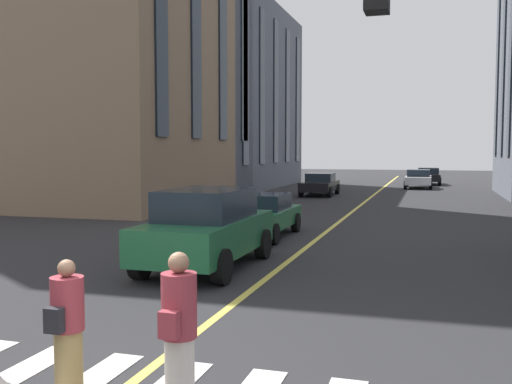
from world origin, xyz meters
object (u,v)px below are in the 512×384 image
at_px(car_green_parked_a, 260,215).
at_px(pedestrian_near, 67,327).
at_px(car_black_trailing, 428,176).
at_px(pedestrian_companion, 179,332).
at_px(car_black_near, 320,184).
at_px(car_green_parked_b, 207,227).
at_px(car_white_mid, 418,179).

bearing_deg(car_green_parked_a, pedestrian_near, -173.93).
bearing_deg(car_black_trailing, pedestrian_companion, 176.97).
height_order(car_black_near, car_green_parked_b, car_green_parked_b).
bearing_deg(car_white_mid, car_black_trailing, -7.77).
distance_m(car_black_trailing, pedestrian_companion, 43.87).
distance_m(car_black_near, car_black_trailing, 15.24).
height_order(car_black_near, car_black_trailing, same).
distance_m(car_green_parked_b, car_green_parked_a, 5.24).
relative_size(car_white_mid, pedestrian_companion, 2.55).
xyz_separation_m(car_black_near, car_green_parked_b, (-22.74, -1.50, 0.27)).
distance_m(car_white_mid, pedestrian_companion, 38.87).
relative_size(car_black_near, car_green_parked_a, 1.00).
bearing_deg(car_green_parked_a, car_white_mid, -9.45).
bearing_deg(car_black_near, pedestrian_companion, -172.34).
distance_m(car_black_trailing, pedestrian_near, 43.88).
distance_m(car_black_near, car_green_parked_a, 17.56).
xyz_separation_m(car_black_near, pedestrian_companion, (-29.96, -4.03, 0.16)).
height_order(car_white_mid, pedestrian_companion, pedestrian_companion).
height_order(car_green_parked_b, pedestrian_companion, car_green_parked_b).
bearing_deg(car_black_near, car_green_parked_b, -176.23).
xyz_separation_m(car_black_trailing, car_white_mid, (-4.98, 0.68, 0.00)).
relative_size(car_green_parked_a, pedestrian_companion, 2.55).
height_order(car_black_trailing, car_green_parked_a, same).
distance_m(car_black_near, car_white_mid, 10.53).
bearing_deg(car_green_parked_b, car_white_mid, -7.52).
relative_size(car_green_parked_a, pedestrian_near, 2.83).
bearing_deg(car_black_trailing, car_green_parked_b, 172.45).
bearing_deg(car_green_parked_b, car_black_near, 3.77).
bearing_deg(car_black_near, car_green_parked_a, -175.82).
distance_m(car_black_near, pedestrian_near, 29.98).
height_order(car_black_near, car_white_mid, same).
height_order(car_green_parked_a, car_white_mid, same).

